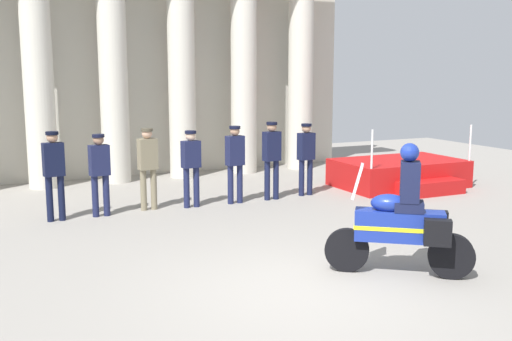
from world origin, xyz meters
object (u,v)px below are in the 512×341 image
(officer_in_row_2, at_px, (148,162))
(officer_in_row_5, at_px, (272,154))
(officer_in_row_1, at_px, (100,168))
(officer_in_row_4, at_px, (235,158))
(officer_in_row_3, at_px, (191,162))
(reviewing_stand, at_px, (400,174))
(motorcycle_with_rider, at_px, (405,221))
(officer_in_row_0, at_px, (54,169))
(officer_in_row_6, at_px, (306,153))

(officer_in_row_2, relative_size, officer_in_row_5, 0.98)
(officer_in_row_1, bearing_deg, officer_in_row_4, 171.69)
(officer_in_row_1, relative_size, officer_in_row_3, 1.01)
(reviewing_stand, relative_size, motorcycle_with_rider, 1.63)
(reviewing_stand, relative_size, officer_in_row_1, 1.88)
(officer_in_row_0, bearing_deg, officer_in_row_3, 172.75)
(officer_in_row_5, xyz_separation_m, motorcycle_with_rider, (-0.57, -5.37, -0.24))
(officer_in_row_6, bearing_deg, officer_in_row_0, -6.75)
(reviewing_stand, height_order, motorcycle_with_rider, motorcycle_with_rider)
(officer_in_row_1, relative_size, officer_in_row_6, 0.98)
(officer_in_row_3, bearing_deg, officer_in_row_6, 173.75)
(officer_in_row_5, bearing_deg, officer_in_row_0, -7.69)
(officer_in_row_3, distance_m, officer_in_row_6, 2.83)
(officer_in_row_2, xyz_separation_m, officer_in_row_6, (3.72, -0.07, -0.02))
(officer_in_row_4, xyz_separation_m, officer_in_row_5, (0.90, 0.01, 0.03))
(officer_in_row_4, bearing_deg, officer_in_row_1, -8.31)
(officer_in_row_4, distance_m, officer_in_row_6, 1.84)
(officer_in_row_3, relative_size, motorcycle_with_rider, 0.86)
(officer_in_row_5, xyz_separation_m, officer_in_row_6, (0.94, 0.09, -0.05))
(reviewing_stand, distance_m, officer_in_row_6, 2.77)
(officer_in_row_0, distance_m, officer_in_row_2, 1.89)
(officer_in_row_4, distance_m, officer_in_row_5, 0.90)
(officer_in_row_2, height_order, officer_in_row_3, officer_in_row_2)
(officer_in_row_1, height_order, officer_in_row_2, officer_in_row_2)
(officer_in_row_5, bearing_deg, officer_in_row_2, -11.25)
(officer_in_row_0, bearing_deg, motorcycle_with_rider, 119.63)
(officer_in_row_2, distance_m, officer_in_row_5, 2.79)
(officer_in_row_5, bearing_deg, officer_in_row_1, -7.97)
(reviewing_stand, height_order, officer_in_row_0, officer_in_row_0)
(officer_in_row_1, height_order, officer_in_row_3, officer_in_row_1)
(motorcycle_with_rider, bearing_deg, officer_in_row_2, -31.35)
(officer_in_row_2, bearing_deg, reviewing_stand, 170.89)
(officer_in_row_0, height_order, officer_in_row_3, officer_in_row_0)
(motorcycle_with_rider, bearing_deg, officer_in_row_6, -68.57)
(officer_in_row_2, height_order, motorcycle_with_rider, motorcycle_with_rider)
(reviewing_stand, bearing_deg, officer_in_row_3, -179.96)
(officer_in_row_0, xyz_separation_m, officer_in_row_1, (0.87, 0.02, -0.06))
(officer_in_row_0, height_order, officer_in_row_4, officer_in_row_0)
(reviewing_stand, height_order, officer_in_row_3, officer_in_row_3)
(officer_in_row_2, height_order, officer_in_row_6, officer_in_row_2)
(reviewing_stand, distance_m, officer_in_row_4, 4.58)
(reviewing_stand, distance_m, officer_in_row_0, 8.32)
(officer_in_row_3, height_order, officer_in_row_5, officer_in_row_5)
(officer_in_row_3, bearing_deg, officer_in_row_4, 170.37)
(officer_in_row_1, bearing_deg, officer_in_row_2, -179.05)
(reviewing_stand, bearing_deg, officer_in_row_1, -179.93)
(officer_in_row_0, xyz_separation_m, officer_in_row_5, (4.67, 0.01, 0.01))
(officer_in_row_1, xyz_separation_m, officer_in_row_3, (1.91, 0.01, -0.00))
(officer_in_row_5, bearing_deg, officer_in_row_6, 177.96)
(officer_in_row_1, height_order, officer_in_row_6, officer_in_row_6)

